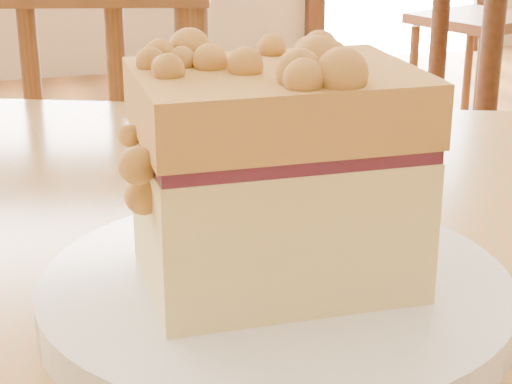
% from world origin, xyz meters
% --- Properties ---
extents(cafe_chair_main, '(0.50, 0.50, 0.89)m').
position_xyz_m(cafe_chair_main, '(0.16, 0.69, 0.45)').
color(cafe_chair_main, brown).
rests_on(cafe_chair_main, ground).
extents(cafe_chair_second, '(0.51, 0.51, 0.88)m').
position_xyz_m(cafe_chair_second, '(1.90, 2.51, 0.45)').
color(cafe_chair_second, brown).
rests_on(cafe_chair_second, ground).
extents(plate, '(0.23, 0.23, 0.02)m').
position_xyz_m(plate, '(0.19, 0.01, 0.76)').
color(plate, white).
rests_on(plate, cafe_table_main).
extents(cake_slice, '(0.14, 0.10, 0.12)m').
position_xyz_m(cake_slice, '(0.19, 0.01, 0.82)').
color(cake_slice, '#EACE84').
rests_on(cake_slice, plate).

